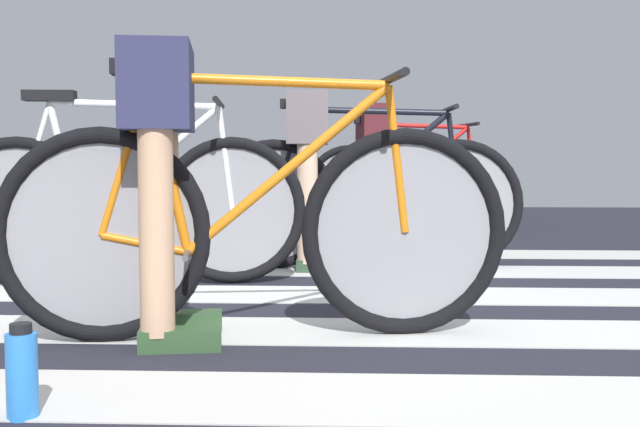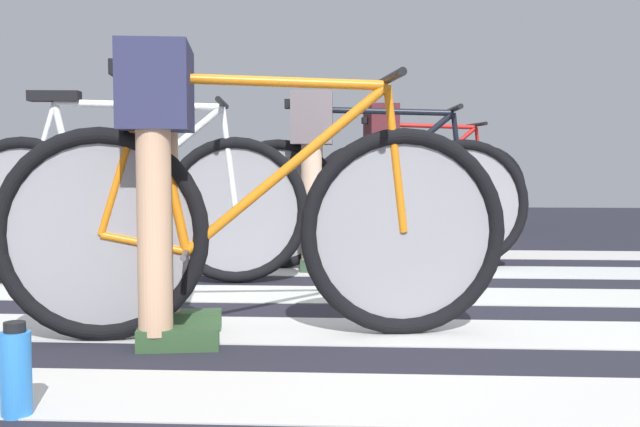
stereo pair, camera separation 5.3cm
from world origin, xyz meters
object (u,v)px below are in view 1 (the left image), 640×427
(cyclist_3_of_4, at_px, (309,155))
(cyclist_4_of_4, at_px, (374,151))
(bicycle_1_of_4, at_px, (255,226))
(bicycle_2_of_4, at_px, (125,205))
(bicycle_4_of_4, at_px, (412,187))
(bicycle_3_of_4, at_px, (365,199))
(water_bottle, at_px, (22,373))
(cyclist_1_of_4, at_px, (161,151))

(cyclist_3_of_4, xyz_separation_m, cyclist_4_of_4, (0.40, 1.94, 0.04))
(cyclist_4_of_4, bearing_deg, bicycle_1_of_4, -107.10)
(bicycle_2_of_4, xyz_separation_m, bicycle_4_of_4, (1.57, 2.57, 0.00))
(cyclist_3_of_4, relative_size, bicycle_4_of_4, 0.56)
(bicycle_2_of_4, bearing_deg, cyclist_3_of_4, 27.86)
(bicycle_2_of_4, xyz_separation_m, cyclist_4_of_4, (1.26, 2.52, 0.28))
(cyclist_3_of_4, relative_size, cyclist_4_of_4, 0.94)
(bicycle_3_of_4, relative_size, cyclist_3_of_4, 1.80)
(bicycle_1_of_4, height_order, water_bottle, bicycle_1_of_4)
(cyclist_3_of_4, bearing_deg, bicycle_4_of_4, 68.07)
(bicycle_4_of_4, bearing_deg, water_bottle, -114.76)
(bicycle_1_of_4, distance_m, bicycle_4_of_4, 3.77)
(bicycle_3_of_4, relative_size, water_bottle, 7.67)
(bicycle_1_of_4, bearing_deg, bicycle_2_of_4, 115.43)
(bicycle_3_of_4, height_order, cyclist_4_of_4, cyclist_4_of_4)
(bicycle_3_of_4, bearing_deg, cyclist_4_of_4, 84.92)
(bicycle_2_of_4, height_order, bicycle_4_of_4, same)
(cyclist_3_of_4, height_order, water_bottle, cyclist_3_of_4)
(bicycle_4_of_4, xyz_separation_m, water_bottle, (-1.24, -4.54, -0.28))
(cyclist_4_of_4, bearing_deg, cyclist_3_of_4, -111.26)
(bicycle_3_of_4, bearing_deg, cyclist_3_of_4, -180.00)
(bicycle_4_of_4, bearing_deg, bicycle_3_of_4, -110.93)
(cyclist_3_of_4, bearing_deg, bicycle_2_of_4, -148.12)
(cyclist_1_of_4, xyz_separation_m, bicycle_3_of_4, (0.70, 1.76, -0.25))
(bicycle_4_of_4, distance_m, cyclist_4_of_4, 0.42)
(cyclist_3_of_4, bearing_deg, water_bottle, -104.01)
(cyclist_4_of_4, bearing_deg, bicycle_3_of_4, -102.28)
(bicycle_3_of_4, bearing_deg, bicycle_2_of_4, -155.33)
(cyclist_4_of_4, distance_m, water_bottle, 4.62)
(bicycle_3_of_4, relative_size, cyclist_4_of_4, 1.68)
(bicycle_3_of_4, distance_m, cyclist_3_of_4, 0.39)
(bicycle_1_of_4, xyz_separation_m, bicycle_4_of_4, (0.79, 3.69, 0.00))
(bicycle_1_of_4, distance_m, cyclist_4_of_4, 3.68)
(cyclist_1_of_4, height_order, bicycle_4_of_4, cyclist_1_of_4)
(cyclist_1_of_4, distance_m, cyclist_3_of_4, 1.79)
(bicycle_3_of_4, xyz_separation_m, water_bottle, (-0.84, -2.56, -0.28))
(bicycle_1_of_4, bearing_deg, cyclist_4_of_4, 73.16)
(bicycle_3_of_4, distance_m, cyclist_4_of_4, 1.95)
(bicycle_4_of_4, relative_size, water_bottle, 7.60)
(cyclist_1_of_4, distance_m, cyclist_4_of_4, 3.77)
(bicycle_4_of_4, relative_size, cyclist_4_of_4, 1.67)
(bicycle_2_of_4, relative_size, water_bottle, 7.64)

